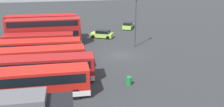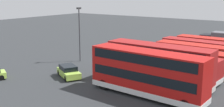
{
  "view_description": "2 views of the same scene",
  "coord_description": "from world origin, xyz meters",
  "px_view_note": "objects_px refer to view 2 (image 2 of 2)",
  "views": [
    {
      "loc": [
        -34.42,
        8.79,
        12.04
      ],
      "look_at": [
        -2.95,
        1.98,
        1.37
      ],
      "focal_mm": 40.74,
      "sensor_mm": 36.0,
      "label": 1
    },
    {
      "loc": [
        34.01,
        23.91,
        10.02
      ],
      "look_at": [
        2.92,
        1.85,
        1.66
      ],
      "focal_mm": 44.94,
      "sensor_mm": 36.0,
      "label": 2
    }
  ],
  "objects_px": {
    "box_truck_blue": "(224,41)",
    "lamp_post_tall": "(79,30)",
    "bus_single_deck_second": "(201,49)",
    "bus_single_deck_fourth": "(186,59)",
    "car_small_green": "(69,71)",
    "bus_double_decker_sixth": "(158,64)",
    "bus_single_deck_near_end": "(212,46)",
    "waste_bin_yellow": "(153,47)",
    "bus_single_deck_third": "(195,54)",
    "bus_single_deck_fifth": "(177,65)",
    "bus_double_decker_seventh": "(147,72)"
  },
  "relations": [
    {
      "from": "bus_double_decker_seventh",
      "to": "car_small_green",
      "type": "bearing_deg",
      "value": -91.03
    },
    {
      "from": "bus_single_deck_fourth",
      "to": "bus_single_deck_fifth",
      "type": "xyz_separation_m",
      "value": [
        3.62,
        0.28,
        -0.0
      ]
    },
    {
      "from": "bus_single_deck_fifth",
      "to": "bus_double_decker_sixth",
      "type": "distance_m",
      "value": 3.75
    },
    {
      "from": "bus_single_deck_third",
      "to": "lamp_post_tall",
      "type": "height_order",
      "value": "lamp_post_tall"
    },
    {
      "from": "bus_double_decker_seventh",
      "to": "bus_single_deck_third",
      "type": "bearing_deg",
      "value": -178.65
    },
    {
      "from": "bus_single_deck_near_end",
      "to": "car_small_green",
      "type": "height_order",
      "value": "bus_single_deck_near_end"
    },
    {
      "from": "box_truck_blue",
      "to": "lamp_post_tall",
      "type": "xyz_separation_m",
      "value": [
        20.37,
        -15.28,
        2.92
      ]
    },
    {
      "from": "bus_double_decker_seventh",
      "to": "bus_double_decker_sixth",
      "type": "bearing_deg",
      "value": -171.47
    },
    {
      "from": "bus_single_deck_fourth",
      "to": "bus_single_deck_near_end",
      "type": "bearing_deg",
      "value": 178.82
    },
    {
      "from": "bus_double_decker_sixth",
      "to": "car_small_green",
      "type": "height_order",
      "value": "bus_double_decker_sixth"
    },
    {
      "from": "bus_single_deck_near_end",
      "to": "lamp_post_tall",
      "type": "distance_m",
      "value": 21.14
    },
    {
      "from": "bus_single_deck_near_end",
      "to": "bus_double_decker_seventh",
      "type": "bearing_deg",
      "value": -0.22
    },
    {
      "from": "bus_single_deck_second",
      "to": "bus_single_deck_fourth",
      "type": "relative_size",
      "value": 1.06
    },
    {
      "from": "bus_double_decker_seventh",
      "to": "box_truck_blue",
      "type": "relative_size",
      "value": 1.58
    },
    {
      "from": "bus_double_decker_seventh",
      "to": "bus_single_deck_near_end",
      "type": "bearing_deg",
      "value": 179.78
    },
    {
      "from": "bus_single_deck_near_end",
      "to": "bus_single_deck_second",
      "type": "bearing_deg",
      "value": -10.52
    },
    {
      "from": "bus_single_deck_second",
      "to": "car_small_green",
      "type": "distance_m",
      "value": 20.5
    },
    {
      "from": "bus_single_deck_third",
      "to": "bus_single_deck_near_end",
      "type": "bearing_deg",
      "value": 176.5
    },
    {
      "from": "bus_single_deck_near_end",
      "to": "bus_single_deck_fifth",
      "type": "xyz_separation_m",
      "value": [
        14.49,
        0.05,
        -0.0
      ]
    },
    {
      "from": "car_small_green",
      "to": "lamp_post_tall",
      "type": "bearing_deg",
      "value": -148.11
    },
    {
      "from": "bus_single_deck_third",
      "to": "bus_single_deck_second",
      "type": "bearing_deg",
      "value": -175.95
    },
    {
      "from": "bus_single_deck_second",
      "to": "box_truck_blue",
      "type": "height_order",
      "value": "box_truck_blue"
    },
    {
      "from": "bus_single_deck_second",
      "to": "car_small_green",
      "type": "relative_size",
      "value": 2.74
    },
    {
      "from": "box_truck_blue",
      "to": "lamp_post_tall",
      "type": "distance_m",
      "value": 25.63
    },
    {
      "from": "bus_single_deck_third",
      "to": "car_small_green",
      "type": "distance_m",
      "value": 17.77
    },
    {
      "from": "bus_single_deck_fifth",
      "to": "bus_single_deck_second",
      "type": "bearing_deg",
      "value": -176.22
    },
    {
      "from": "bus_single_deck_third",
      "to": "bus_single_deck_fourth",
      "type": "height_order",
      "value": "same"
    },
    {
      "from": "bus_double_decker_sixth",
      "to": "car_small_green",
      "type": "xyz_separation_m",
      "value": [
        3.33,
        -10.14,
        -1.75
      ]
    },
    {
      "from": "bus_single_deck_fourth",
      "to": "car_small_green",
      "type": "distance_m",
      "value": 14.93
    },
    {
      "from": "lamp_post_tall",
      "to": "waste_bin_yellow",
      "type": "relative_size",
      "value": 8.31
    },
    {
      "from": "bus_single_deck_fifth",
      "to": "bus_double_decker_seventh",
      "type": "bearing_deg",
      "value": -1.09
    },
    {
      "from": "bus_single_deck_fifth",
      "to": "waste_bin_yellow",
      "type": "xyz_separation_m",
      "value": [
        -13.7,
        -10.09,
        -1.14
      ]
    },
    {
      "from": "bus_single_deck_fourth",
      "to": "car_small_green",
      "type": "xyz_separation_m",
      "value": [
        10.55,
        -10.52,
        -0.92
      ]
    },
    {
      "from": "bus_single_deck_second",
      "to": "box_truck_blue",
      "type": "relative_size",
      "value": 1.58
    },
    {
      "from": "bus_single_deck_near_end",
      "to": "lamp_post_tall",
      "type": "height_order",
      "value": "lamp_post_tall"
    },
    {
      "from": "bus_single_deck_third",
      "to": "bus_double_decker_sixth",
      "type": "bearing_deg",
      "value": -0.95
    },
    {
      "from": "bus_single_deck_near_end",
      "to": "car_small_green",
      "type": "relative_size",
      "value": 2.58
    },
    {
      "from": "bus_single_deck_fourth",
      "to": "lamp_post_tall",
      "type": "xyz_separation_m",
      "value": [
        3.73,
        -14.76,
        3.0
      ]
    },
    {
      "from": "bus_single_deck_near_end",
      "to": "bus_single_deck_third",
      "type": "height_order",
      "value": "same"
    },
    {
      "from": "bus_single_deck_third",
      "to": "waste_bin_yellow",
      "type": "height_order",
      "value": "bus_single_deck_third"
    },
    {
      "from": "bus_single_deck_fifth",
      "to": "car_small_green",
      "type": "height_order",
      "value": "bus_single_deck_fifth"
    },
    {
      "from": "bus_single_deck_near_end",
      "to": "box_truck_blue",
      "type": "bearing_deg",
      "value": 177.08
    },
    {
      "from": "bus_double_decker_seventh",
      "to": "car_small_green",
      "type": "distance_m",
      "value": 10.81
    },
    {
      "from": "bus_single_deck_second",
      "to": "bus_double_decker_sixth",
      "type": "xyz_separation_m",
      "value": [
        14.49,
        0.06,
        0.83
      ]
    },
    {
      "from": "box_truck_blue",
      "to": "waste_bin_yellow",
      "type": "xyz_separation_m",
      "value": [
        6.56,
        -10.33,
        -1.23
      ]
    },
    {
      "from": "bus_double_decker_sixth",
      "to": "lamp_post_tall",
      "type": "bearing_deg",
      "value": -103.61
    },
    {
      "from": "bus_single_deck_near_end",
      "to": "bus_single_deck_fifth",
      "type": "relative_size",
      "value": 1.09
    },
    {
      "from": "bus_single_deck_near_end",
      "to": "bus_single_deck_fifth",
      "type": "height_order",
      "value": "same"
    },
    {
      "from": "car_small_green",
      "to": "box_truck_blue",
      "type": "bearing_deg",
      "value": 157.9
    },
    {
      "from": "bus_double_decker_seventh",
      "to": "bus_single_deck_fourth",
      "type": "bearing_deg",
      "value": -179.24
    }
  ]
}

